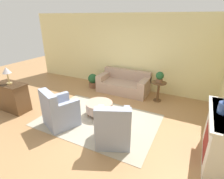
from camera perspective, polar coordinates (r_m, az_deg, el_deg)
ground_plane at (r=4.95m, az=-4.50°, el=-9.94°), size 16.00×16.00×0.00m
wall_back at (r=6.77m, az=7.41°, el=11.75°), size 9.36×0.12×2.80m
rug at (r=4.95m, az=-4.50°, el=-9.90°), size 3.18×2.17×0.01m
couch at (r=6.63m, az=3.86°, el=1.73°), size 1.88×0.91×0.80m
armchair_left at (r=4.75m, az=-16.97°, el=-7.05°), size 0.99×0.99×0.99m
armchair_right at (r=3.95m, az=0.38°, el=-12.55°), size 0.99×0.99×0.99m
ottoman_table at (r=5.07m, az=-4.17°, el=-5.64°), size 0.77×0.77×0.39m
side_table at (r=6.02m, az=14.93°, el=0.30°), size 0.48×0.48×0.67m
fireplace at (r=4.01m, az=31.22°, el=-12.88°), size 0.44×1.51×1.05m
dresser at (r=6.03m, az=-29.69°, el=-2.02°), size 0.97×0.51×0.86m
potted_plant_on_side_table at (r=5.88m, az=15.34°, el=4.06°), size 0.26×0.26×0.36m
potted_plant_floor at (r=7.08m, az=-6.27°, el=3.01°), size 0.37×0.37×0.56m
table_lamp at (r=5.79m, az=-31.20°, el=5.12°), size 0.24×0.24×0.49m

